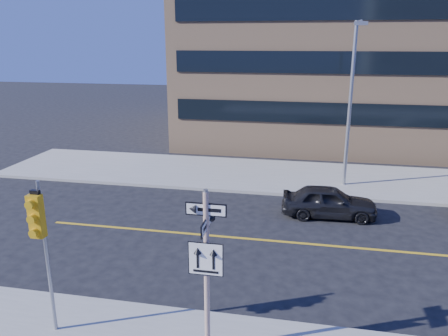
% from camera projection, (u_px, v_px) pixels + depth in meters
% --- Properties ---
extents(ground, '(120.00, 120.00, 0.00)m').
position_uv_depth(ground, '(227.00, 297.00, 12.85)').
color(ground, black).
rests_on(ground, ground).
extents(sign_pole, '(0.92, 0.92, 4.06)m').
position_uv_depth(sign_pole, '(207.00, 264.00, 9.80)').
color(sign_pole, silver).
rests_on(sign_pole, near_sidewalk).
extents(traffic_signal, '(0.32, 0.45, 4.00)m').
position_uv_depth(traffic_signal, '(39.00, 228.00, 10.24)').
color(traffic_signal, gray).
rests_on(traffic_signal, near_sidewalk).
extents(parked_car_a, '(1.77, 4.03, 1.35)m').
position_uv_depth(parked_car_a, '(329.00, 202.00, 18.54)').
color(parked_car_a, black).
rests_on(parked_car_a, ground).
extents(streetlight_a, '(0.55, 2.25, 8.00)m').
position_uv_depth(streetlight_a, '(351.00, 95.00, 20.89)').
color(streetlight_a, gray).
rests_on(streetlight_a, far_sidewalk).
extents(building_brick, '(18.00, 18.00, 18.00)m').
position_uv_depth(building_brick, '(314.00, 16.00, 33.47)').
color(building_brick, tan).
rests_on(building_brick, ground).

